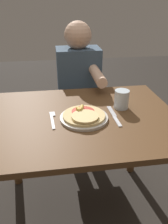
% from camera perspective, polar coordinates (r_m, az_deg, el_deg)
% --- Properties ---
extents(ground_plane, '(8.00, 8.00, 0.00)m').
position_cam_1_polar(ground_plane, '(1.64, -0.65, -24.08)').
color(ground_plane, '#2D2823').
extents(dining_table, '(1.03, 0.77, 0.73)m').
position_cam_1_polar(dining_table, '(1.22, -0.80, -6.21)').
color(dining_table, brown).
rests_on(dining_table, ground_plane).
extents(plate, '(0.25, 0.25, 0.01)m').
position_cam_1_polar(plate, '(1.12, 0.00, -1.49)').
color(plate, beige).
rests_on(plate, dining_table).
extents(pizza, '(0.22, 0.22, 0.04)m').
position_cam_1_polar(pizza, '(1.11, -0.00, -0.81)').
color(pizza, '#DBBC7A').
rests_on(pizza, plate).
extents(fork, '(0.03, 0.18, 0.00)m').
position_cam_1_polar(fork, '(1.13, -8.23, -1.79)').
color(fork, silver).
rests_on(fork, dining_table).
extents(knife, '(0.03, 0.22, 0.00)m').
position_cam_1_polar(knife, '(1.16, 7.91, -1.07)').
color(knife, silver).
rests_on(knife, dining_table).
extents(drinking_glass, '(0.08, 0.08, 0.10)m').
position_cam_1_polar(drinking_glass, '(1.23, 9.78, 3.29)').
color(drinking_glass, silver).
rests_on(drinking_glass, dining_table).
extents(person_diner, '(0.33, 0.52, 1.14)m').
position_cam_1_polar(person_diner, '(1.77, -1.34, 7.23)').
color(person_diner, '#2D2D38').
rests_on(person_diner, ground_plane).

